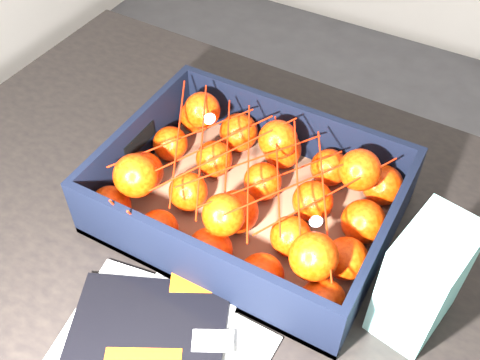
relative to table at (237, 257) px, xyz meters
The scene contains 5 objects.
table is the anchor object (origin of this frame).
produce_crate 0.13m from the table, 65.58° to the left, with size 0.44×0.33×0.11m.
clementine_heap 0.16m from the table, 56.70° to the left, with size 0.42×0.31×0.12m.
mesh_net 0.21m from the table, 77.74° to the left, with size 0.37×0.29×0.10m.
retail_carton 0.35m from the table, ahead, with size 0.08×0.12×0.18m, color white.
Camera 1 is at (0.02, -0.58, 1.46)m, focal length 42.33 mm.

